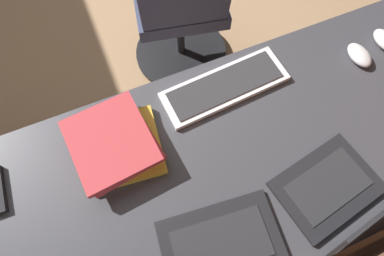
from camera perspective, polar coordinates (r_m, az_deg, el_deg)
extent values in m
cube|color=#38383D|center=(0.93, 1.22, -8.42)|extent=(2.28, 0.69, 0.03)
cylinder|color=silver|center=(1.81, 30.54, 11.02)|extent=(0.05, 0.05, 0.70)
cube|color=#38383D|center=(1.29, 2.66, -13.40)|extent=(0.40, 0.50, 0.69)
cube|color=silver|center=(1.35, -1.75, -3.56)|extent=(0.37, 0.01, 0.61)
cube|color=black|center=(0.98, 23.69, -9.80)|extent=(0.31, 0.25, 0.01)
cube|color=#262628|center=(0.97, 23.87, -9.67)|extent=(0.25, 0.17, 0.00)
cube|color=black|center=(0.90, 31.12, -13.99)|extent=(0.29, 0.09, 0.19)
cube|color=#B2BCCC|center=(0.90, 31.12, -13.99)|extent=(0.26, 0.08, 0.16)
cube|color=black|center=(0.88, 5.41, -20.49)|extent=(0.34, 0.24, 0.01)
cube|color=#262628|center=(0.87, 5.47, -20.46)|extent=(0.27, 0.16, 0.00)
cube|color=silver|center=(1.03, 6.07, 7.66)|extent=(0.43, 0.17, 0.02)
cube|color=#2D2D30|center=(1.02, 6.13, 7.98)|extent=(0.38, 0.13, 0.00)
ellipsoid|color=silver|center=(1.22, 28.57, 11.78)|extent=(0.06, 0.10, 0.03)
cube|color=gold|center=(0.95, -12.81, -3.58)|extent=(0.25, 0.25, 0.02)
cube|color=#B2383D|center=(0.93, -14.15, -2.88)|extent=(0.25, 0.26, 0.02)
cube|color=#B2383D|center=(0.91, -14.88, -2.41)|extent=(0.25, 0.27, 0.02)
cylinder|color=black|center=(1.83, -2.24, 17.84)|extent=(0.05, 0.05, 0.37)
cylinder|color=black|center=(1.98, -2.03, 13.98)|extent=(0.56, 0.56, 0.03)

